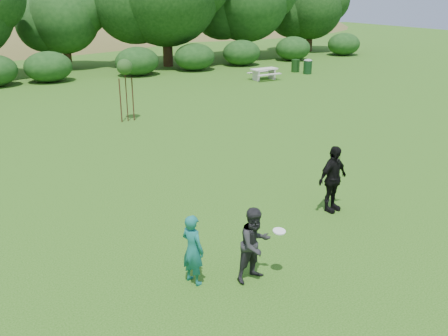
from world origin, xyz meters
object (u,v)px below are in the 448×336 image
Objects in this scene: trash_can_near at (295,66)px; sapling at (125,69)px; player_black at (333,179)px; player_grey at (255,244)px; player_teal at (193,249)px; picnic_table at (264,72)px; trash_can_lidded at (308,66)px.

trash_can_near is 0.32× the size of sapling.
player_black is 24.27m from trash_can_near.
trash_can_near is (18.22, 21.25, -0.37)m from player_grey.
player_teal is 0.86× the size of picnic_table.
sapling is (3.69, 13.47, 1.64)m from player_teal.
player_teal is 27.69m from trash_can_lidded.
player_black is at bearing -120.40° from picnic_table.
player_teal reaches higher than trash_can_near.
player_grey is 1.56× the size of trash_can_lidded.
player_black is at bearing 18.41° from player_grey.
sapling reaches higher than picnic_table.
player_teal reaches higher than picnic_table.
trash_can_lidded is at bearing -61.58° from player_teal.
trash_can_lidded is at bearing 41.66° from player_black.
player_teal is at bearing -176.08° from player_black.
player_black is 23.49m from trash_can_lidded.
picnic_table is (-3.91, -1.53, 0.07)m from trash_can_near.
trash_can_lidded reaches higher than trash_can_near.
trash_can_near reaches higher than picnic_table.
player_black is 20.83m from picnic_table.
sapling is 2.71× the size of trash_can_lidded.
sapling is (2.52, 14.02, 1.60)m from player_grey.
player_grey is 1.82× the size of trash_can_near.
player_grey is at bearing -132.48° from trash_can_lidded.
picnic_table is (15.49, 19.16, -0.26)m from player_teal.
player_grey reaches higher than picnic_table.
sapling is at bearing -154.21° from picnic_table.
trash_can_lidded is (14.65, 18.36, -0.39)m from player_black.
trash_can_near is at bearing 42.85° from player_grey.
player_teal is 1.30m from player_grey.
player_grey is 27.28m from trash_can_lidded.
player_grey is at bearing -130.62° from trash_can_near.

